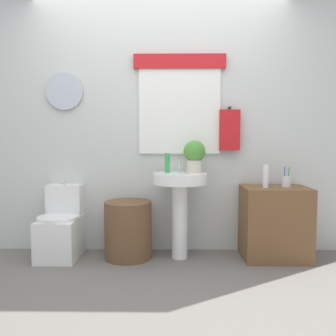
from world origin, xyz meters
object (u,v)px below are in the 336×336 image
at_px(toilet, 61,229).
at_px(laundry_hamper, 128,230).
at_px(soap_bottle, 167,163).
at_px(lotion_bottle, 266,176).
at_px(wooden_cabinet, 275,223).
at_px(pedestal_sink, 180,195).
at_px(potted_plant, 194,155).
at_px(toothbrush_cup, 286,181).

height_order(toilet, laundry_hamper, toilet).
height_order(toilet, soap_bottle, soap_bottle).
distance_m(soap_bottle, lotion_bottle, 0.93).
height_order(laundry_hamper, lotion_bottle, lotion_bottle).
bearing_deg(lotion_bottle, wooden_cabinet, 20.67).
bearing_deg(lotion_bottle, pedestal_sink, 177.12).
bearing_deg(lotion_bottle, potted_plant, 171.33).
relative_size(wooden_cabinet, lotion_bottle, 3.22).
bearing_deg(toilet, potted_plant, 1.27).
xyz_separation_m(wooden_cabinet, soap_bottle, (-1.02, 0.05, 0.57)).
xyz_separation_m(pedestal_sink, toothbrush_cup, (1.01, 0.02, 0.13)).
distance_m(pedestal_sink, potted_plant, 0.41).
distance_m(potted_plant, lotion_bottle, 0.69).
relative_size(toilet, pedestal_sink, 0.86).
bearing_deg(potted_plant, lotion_bottle, -8.67).
relative_size(pedestal_sink, wooden_cabinet, 1.19).
bearing_deg(lotion_bottle, toilet, 177.89).
relative_size(lotion_bottle, toothbrush_cup, 1.15).
xyz_separation_m(laundry_hamper, lotion_bottle, (1.29, -0.04, 0.52)).
bearing_deg(toilet, soap_bottle, 1.04).
bearing_deg(potted_plant, soap_bottle, -177.80).
distance_m(soap_bottle, toothbrush_cup, 1.14).
bearing_deg(toothbrush_cup, potted_plant, 177.37).
distance_m(toilet, laundry_hamper, 0.65).
height_order(pedestal_sink, toothbrush_cup, toothbrush_cup).
height_order(soap_bottle, lotion_bottle, soap_bottle).
xyz_separation_m(toilet, pedestal_sink, (1.15, -0.03, 0.34)).
xyz_separation_m(toilet, toothbrush_cup, (2.15, -0.01, 0.47)).
relative_size(pedestal_sink, toothbrush_cup, 4.41).
xyz_separation_m(toilet, lotion_bottle, (1.94, -0.07, 0.52)).
distance_m(lotion_bottle, toothbrush_cup, 0.23).
bearing_deg(soap_bottle, toothbrush_cup, -1.51).
bearing_deg(laundry_hamper, wooden_cabinet, 0.00).
bearing_deg(potted_plant, toothbrush_cup, -2.63).
height_order(toilet, potted_plant, potted_plant).
bearing_deg(pedestal_sink, toilet, 178.43).
bearing_deg(toothbrush_cup, laundry_hamper, -179.23).
distance_m(toilet, soap_bottle, 1.21).
height_order(laundry_hamper, pedestal_sink, pedestal_sink).
bearing_deg(soap_bottle, potted_plant, 2.20).
distance_m(laundry_hamper, lotion_bottle, 1.39).
xyz_separation_m(pedestal_sink, potted_plant, (0.14, 0.06, 0.38)).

